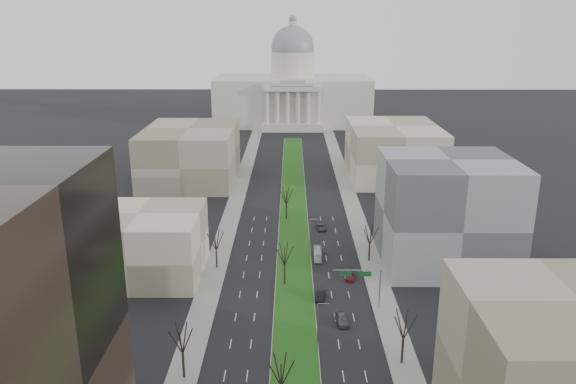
{
  "coord_description": "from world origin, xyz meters",
  "views": [
    {
      "loc": [
        -0.68,
        -26.34,
        53.16
      ],
      "look_at": [
        -1.44,
        104.28,
        12.76
      ],
      "focal_mm": 35.0,
      "sensor_mm": 36.0,
      "label": 1
    }
  ],
  "objects_px": {
    "box_van": "(318,254)",
    "car_grey_near": "(342,319)",
    "car_grey_far": "(321,227)",
    "car_black": "(321,295)",
    "car_red": "(350,276)"
  },
  "relations": [
    {
      "from": "car_black",
      "to": "box_van",
      "type": "relative_size",
      "value": 0.64
    },
    {
      "from": "box_van",
      "to": "car_red",
      "type": "bearing_deg",
      "value": -58.65
    },
    {
      "from": "car_red",
      "to": "car_grey_near",
      "type": "bearing_deg",
      "value": -97.93
    },
    {
      "from": "car_grey_near",
      "to": "car_grey_far",
      "type": "xyz_separation_m",
      "value": [
        -1.36,
        47.52,
        -0.21
      ]
    },
    {
      "from": "car_grey_near",
      "to": "car_red",
      "type": "height_order",
      "value": "car_grey_near"
    },
    {
      "from": "car_grey_far",
      "to": "box_van",
      "type": "distance_m",
      "value": 18.36
    },
    {
      "from": "car_red",
      "to": "box_van",
      "type": "xyz_separation_m",
      "value": [
        -6.35,
        10.97,
        0.38
      ]
    },
    {
      "from": "box_van",
      "to": "car_black",
      "type": "bearing_deg",
      "value": -89.58
    },
    {
      "from": "car_red",
      "to": "car_grey_far",
      "type": "relative_size",
      "value": 0.96
    },
    {
      "from": "car_grey_far",
      "to": "box_van",
      "type": "xyz_separation_m",
      "value": [
        -1.74,
        -18.27,
        0.38
      ]
    },
    {
      "from": "car_red",
      "to": "car_grey_far",
      "type": "height_order",
      "value": "same"
    },
    {
      "from": "box_van",
      "to": "car_grey_far",
      "type": "bearing_deg",
      "value": 85.86
    },
    {
      "from": "car_red",
      "to": "box_van",
      "type": "height_order",
      "value": "box_van"
    },
    {
      "from": "car_black",
      "to": "car_grey_far",
      "type": "relative_size",
      "value": 1.02
    },
    {
      "from": "box_van",
      "to": "car_grey_near",
      "type": "bearing_deg",
      "value": -82.66
    }
  ]
}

